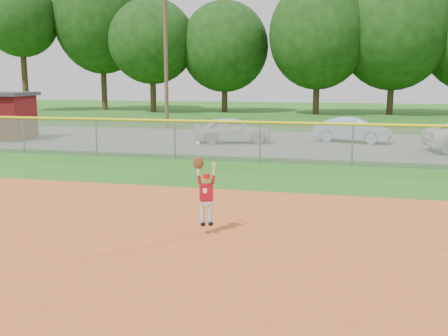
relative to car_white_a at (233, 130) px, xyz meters
The scene contains 10 objects.
ground 15.45m from the car_white_a, 81.76° to the right, with size 120.00×120.00×0.00m, color #215C15.
clay_infield 18.42m from the car_white_a, 83.10° to the right, with size 24.00×16.00×0.04m, color #B14D1F.
parking_strip 2.42m from the car_white_a, 18.11° to the left, with size 44.00×10.00×0.03m, color slate.
car_white_a is the anchor object (origin of this frame).
car_blue 5.88m from the car_white_a, 16.37° to the left, with size 1.27×3.64×1.20m, color #88ACCA.
utility_shed 11.92m from the car_white_a, behind, with size 3.45×2.80×2.43m.
outfield_fence 5.73m from the car_white_a, 67.26° to the right, with size 40.06×0.10×1.55m.
power_lines 8.46m from the car_white_a, 64.47° to the left, with size 19.40×0.24×9.00m.
tree_line 23.86m from the car_white_a, 82.02° to the left, with size 62.37×13.00×14.43m.
ballplayer 14.50m from the car_white_a, 79.64° to the right, with size 0.45×0.26×1.67m.
Camera 1 is at (2.99, -8.20, 3.06)m, focal length 40.00 mm.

